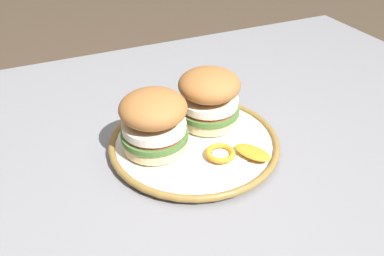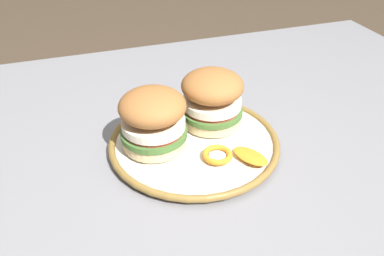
{
  "view_description": "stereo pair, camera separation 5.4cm",
  "coord_description": "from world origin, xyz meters",
  "px_view_note": "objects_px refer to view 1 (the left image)",
  "views": [
    {
      "loc": [
        -0.23,
        -0.44,
        1.14
      ],
      "look_at": [
        -0.0,
        0.06,
        0.76
      ],
      "focal_mm": 36.69,
      "sensor_mm": 36.0,
      "label": 1
    },
    {
      "loc": [
        -0.18,
        -0.46,
        1.14
      ],
      "look_at": [
        -0.0,
        0.06,
        0.76
      ],
      "focal_mm": 36.69,
      "sensor_mm": 36.0,
      "label": 2
    }
  ],
  "objects_px": {
    "dinner_plate": "(192,142)",
    "sandwich_half_left": "(154,121)",
    "dining_table": "(207,201)",
    "sandwich_half_right": "(209,96)"
  },
  "relations": [
    {
      "from": "sandwich_half_left",
      "to": "sandwich_half_right",
      "type": "distance_m",
      "value": 0.12
    },
    {
      "from": "sandwich_half_right",
      "to": "sandwich_half_left",
      "type": "bearing_deg",
      "value": -163.94
    },
    {
      "from": "dinner_plate",
      "to": "dining_table",
      "type": "bearing_deg",
      "value": -85.89
    },
    {
      "from": "dining_table",
      "to": "sandwich_half_right",
      "type": "height_order",
      "value": "sandwich_half_right"
    },
    {
      "from": "dinner_plate",
      "to": "sandwich_half_right",
      "type": "xyz_separation_m",
      "value": [
        0.05,
        0.04,
        0.06
      ]
    },
    {
      "from": "dining_table",
      "to": "dinner_plate",
      "type": "relative_size",
      "value": 4.57
    },
    {
      "from": "sandwich_half_right",
      "to": "dinner_plate",
      "type": "bearing_deg",
      "value": -141.87
    },
    {
      "from": "dinner_plate",
      "to": "sandwich_half_left",
      "type": "bearing_deg",
      "value": 173.99
    },
    {
      "from": "dinner_plate",
      "to": "sandwich_half_right",
      "type": "distance_m",
      "value": 0.09
    },
    {
      "from": "sandwich_half_left",
      "to": "dining_table",
      "type": "bearing_deg",
      "value": -42.14
    }
  ]
}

